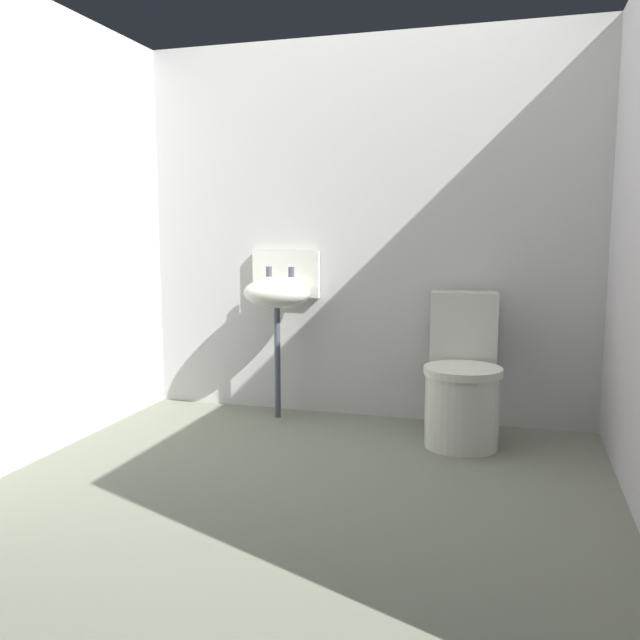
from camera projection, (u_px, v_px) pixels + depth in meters
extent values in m
cube|color=slate|center=(301.00, 496.00, 2.91)|extent=(3.09, 2.81, 0.08)
cube|color=#BBBBB7|center=(365.00, 231.00, 3.95)|extent=(3.09, 0.10, 2.22)
cube|color=#B7B7B9|center=(34.00, 231.00, 3.24)|extent=(0.10, 2.61, 2.22)
cylinder|color=silver|center=(462.00, 411.00, 3.44)|extent=(0.41, 0.41, 0.38)
cylinder|color=silver|center=(463.00, 371.00, 3.41)|extent=(0.43, 0.43, 0.04)
cube|color=silver|center=(464.00, 328.00, 3.68)|extent=(0.37, 0.21, 0.40)
cylinder|color=#454B56|center=(277.00, 363.00, 3.96)|extent=(0.04, 0.04, 0.66)
ellipsoid|color=silver|center=(277.00, 293.00, 3.91)|extent=(0.40, 0.32, 0.18)
cube|color=silver|center=(286.00, 274.00, 4.05)|extent=(0.42, 0.04, 0.28)
cylinder|color=#454B56|center=(269.00, 272.00, 3.97)|extent=(0.04, 0.04, 0.06)
cylinder|color=#454B56|center=(291.00, 272.00, 3.93)|extent=(0.04, 0.04, 0.06)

